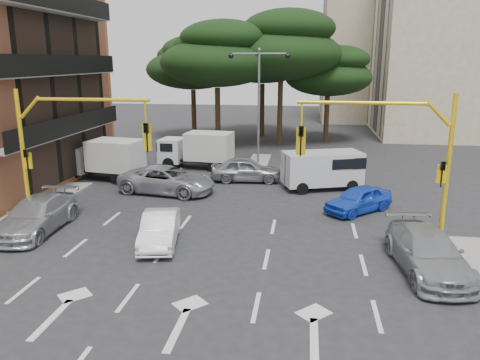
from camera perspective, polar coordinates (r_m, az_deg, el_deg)
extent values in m
plane|color=#28282B|center=(17.83, -3.26, -9.23)|extent=(120.00, 120.00, 0.00)
cube|color=gray|center=(32.94, 2.22, 2.03)|extent=(1.40, 6.00, 0.15)
cube|color=black|center=(27.68, -22.05, 11.04)|extent=(0.12, 14.72, 11.20)
cube|color=black|center=(48.47, 16.65, 15.47)|extent=(0.12, 11.04, 16.20)
cube|color=tan|center=(60.78, 17.94, 14.58)|extent=(16.00, 12.00, 16.00)
cube|color=black|center=(60.02, 10.05, 14.57)|extent=(0.12, 11.04, 14.20)
cylinder|color=#382616|center=(38.97, -2.72, 7.54)|extent=(0.44, 0.44, 4.95)
ellipsoid|color=black|center=(38.69, -2.80, 14.11)|extent=(9.15, 9.15, 3.87)
ellipsoid|color=black|center=(38.22, -2.03, 16.92)|extent=(6.86, 6.86, 2.86)
ellipsoid|color=black|center=(39.10, -3.49, 16.04)|extent=(6.07, 6.07, 2.64)
cylinder|color=#382616|center=(40.31, 4.89, 8.06)|extent=(0.44, 0.44, 5.40)
ellipsoid|color=black|center=(40.06, 5.04, 14.98)|extent=(9.98, 9.98, 4.22)
ellipsoid|color=black|center=(39.71, 5.98, 17.91)|extent=(7.49, 7.49, 3.12)
ellipsoid|color=black|center=(40.43, 4.37, 17.03)|extent=(6.62, 6.62, 2.88)
cylinder|color=#382616|center=(43.52, -5.64, 7.92)|extent=(0.44, 0.44, 4.50)
ellipsoid|color=black|center=(43.25, -5.77, 13.25)|extent=(8.32, 8.32, 3.52)
ellipsoid|color=black|center=(42.72, -5.16, 15.54)|extent=(6.24, 6.24, 2.60)
ellipsoid|color=black|center=(43.66, -6.38, 14.82)|extent=(5.52, 5.52, 2.40)
cylinder|color=#382616|center=(42.34, 10.48, 7.26)|extent=(0.44, 0.44, 4.05)
ellipsoid|color=black|center=(42.06, 10.72, 12.19)|extent=(7.49, 7.49, 3.17)
ellipsoid|color=black|center=(41.66, 11.69, 14.23)|extent=(5.62, 5.62, 2.34)
ellipsoid|color=black|center=(42.31, 10.07, 13.69)|extent=(4.97, 4.97, 2.16)
cylinder|color=#382616|center=(45.44, 2.72, 8.53)|extent=(0.44, 0.44, 4.95)
ellipsoid|color=black|center=(45.20, 2.79, 14.16)|extent=(9.15, 9.15, 3.87)
ellipsoid|color=black|center=(44.78, 3.56, 16.54)|extent=(6.86, 6.86, 2.86)
ellipsoid|color=black|center=(45.56, 2.19, 15.82)|extent=(6.07, 6.07, 2.64)
cylinder|color=yellow|center=(19.21, 23.94, 0.70)|extent=(0.18, 0.18, 6.00)
cylinder|color=yellow|center=(18.71, 23.01, 7.47)|extent=(0.95, 0.14, 0.95)
cylinder|color=yellow|center=(18.17, 14.62, 9.09)|extent=(4.80, 0.14, 0.14)
cylinder|color=yellow|center=(18.11, 7.54, 7.97)|extent=(0.08, 0.08, 0.90)
imported|color=black|center=(18.25, 7.43, 4.70)|extent=(0.20, 0.24, 1.20)
cube|color=yellow|center=(18.33, 7.43, 4.74)|extent=(0.36, 0.06, 1.10)
imported|color=black|center=(19.01, 23.42, 0.62)|extent=(0.16, 0.20, 1.00)
cube|color=yellow|center=(19.11, 23.35, 0.69)|extent=(0.35, 0.08, 0.70)
cylinder|color=yellow|center=(21.97, -24.85, 2.20)|extent=(0.18, 0.18, 6.00)
cylinder|color=yellow|center=(21.36, -24.24, 8.08)|extent=(0.95, 0.14, 0.95)
cylinder|color=yellow|center=(20.01, -17.58, 9.34)|extent=(4.80, 0.14, 0.14)
cylinder|color=yellow|center=(19.21, -11.48, 8.18)|extent=(0.08, 0.08, 0.90)
imported|color=black|center=(19.34, -11.33, 5.09)|extent=(0.20, 0.24, 1.20)
cube|color=yellow|center=(19.42, -11.25, 5.13)|extent=(0.36, 0.06, 1.10)
imported|color=black|center=(21.73, -24.58, 2.11)|extent=(0.16, 0.20, 1.00)
cube|color=yellow|center=(21.81, -24.44, 2.17)|extent=(0.35, 0.08, 0.70)
cylinder|color=slate|center=(32.33, 2.28, 8.67)|extent=(0.16, 0.16, 7.50)
cylinder|color=slate|center=(32.27, 0.70, 15.16)|extent=(1.80, 0.10, 0.10)
sphere|color=black|center=(32.42, -1.11, 14.89)|extent=(0.36, 0.36, 0.36)
cylinder|color=slate|center=(32.09, 4.01, 15.13)|extent=(1.80, 0.10, 0.10)
sphere|color=black|center=(32.03, 5.85, 14.82)|extent=(0.36, 0.36, 0.36)
sphere|color=slate|center=(32.17, 2.35, 15.59)|extent=(0.24, 0.24, 0.24)
imported|color=white|center=(18.98, -9.76, -5.88)|extent=(2.01, 4.00, 1.26)
imported|color=blue|center=(23.27, 14.25, -2.29)|extent=(3.70, 3.62, 1.26)
imported|color=#A9AAB1|center=(21.83, -23.55, -3.94)|extent=(2.20, 5.02, 1.44)
imported|color=#AAACB2|center=(26.06, -8.87, 0.02)|extent=(5.62, 3.28, 1.47)
imported|color=gray|center=(28.22, 0.75, 1.28)|extent=(4.38, 2.08, 1.45)
imported|color=#96999D|center=(17.57, 21.91, -8.15)|extent=(2.55, 5.12, 1.43)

